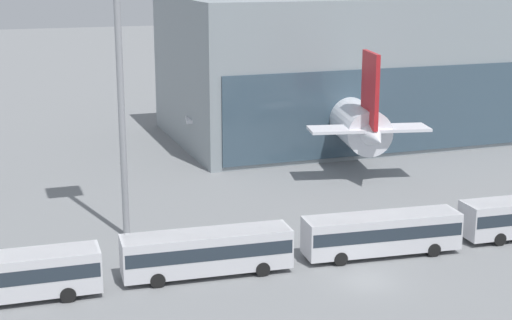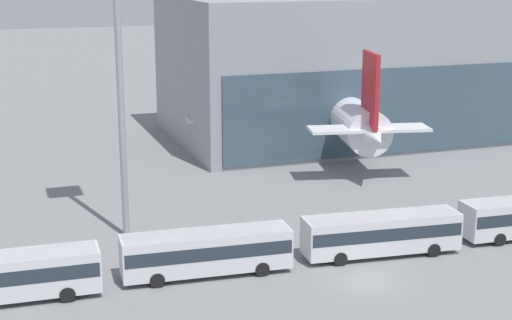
{
  "view_description": "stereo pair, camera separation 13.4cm",
  "coord_description": "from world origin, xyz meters",
  "px_view_note": "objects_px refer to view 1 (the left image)",
  "views": [
    {
      "loc": [
        -23.07,
        -43.41,
        20.57
      ],
      "look_at": [
        -1.32,
        18.57,
        4.0
      ],
      "focal_mm": 55.0,
      "sensor_mm": 36.0,
      "label": 1
    },
    {
      "loc": [
        -22.94,
        -43.45,
        20.57
      ],
      "look_at": [
        -1.32,
        18.57,
        4.0
      ],
      "focal_mm": 55.0,
      "sensor_mm": 36.0,
      "label": 2
    }
  ],
  "objects_px": {
    "shuttle_bus_1": "(207,250)",
    "shuttle_bus_0": "(7,275)",
    "airliner_at_gate_far": "(336,108)",
    "shuttle_bus_2": "(382,232)"
  },
  "relations": [
    {
      "from": "shuttle_bus_0",
      "to": "shuttle_bus_2",
      "type": "distance_m",
      "value": 25.82
    },
    {
      "from": "shuttle_bus_0",
      "to": "shuttle_bus_1",
      "type": "distance_m",
      "value": 12.91
    },
    {
      "from": "airliner_at_gate_far",
      "to": "shuttle_bus_2",
      "type": "bearing_deg",
      "value": 172.79
    },
    {
      "from": "airliner_at_gate_far",
      "to": "shuttle_bus_0",
      "type": "relative_size",
      "value": 3.23
    },
    {
      "from": "shuttle_bus_0",
      "to": "shuttle_bus_2",
      "type": "bearing_deg",
      "value": 0.93
    },
    {
      "from": "airliner_at_gate_far",
      "to": "shuttle_bus_0",
      "type": "bearing_deg",
      "value": 142.46
    },
    {
      "from": "airliner_at_gate_far",
      "to": "shuttle_bus_1",
      "type": "distance_m",
      "value": 39.73
    },
    {
      "from": "shuttle_bus_0",
      "to": "airliner_at_gate_far",
      "type": "bearing_deg",
      "value": 42.48
    },
    {
      "from": "shuttle_bus_2",
      "to": "airliner_at_gate_far",
      "type": "bearing_deg",
      "value": 75.77
    },
    {
      "from": "shuttle_bus_1",
      "to": "shuttle_bus_0",
      "type": "bearing_deg",
      "value": -176.16
    }
  ]
}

